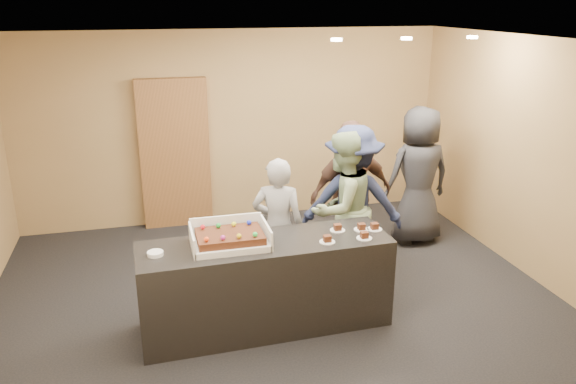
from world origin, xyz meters
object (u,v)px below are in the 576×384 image
at_px(cake_box, 230,240).
at_px(person_dark_suit, 418,176).
at_px(storage_cabinet, 175,154).
at_px(serving_counter, 266,284).
at_px(person_sage_man, 342,208).
at_px(plate_stack, 155,253).
at_px(person_navy_man, 353,202).
at_px(sheet_cake, 230,236).
at_px(person_server_grey, 278,227).
at_px(person_brown_extra, 351,194).

distance_m(cake_box, person_dark_suit, 3.09).
height_order(storage_cabinet, person_dark_suit, storage_cabinet).
relative_size(serving_counter, person_sage_man, 1.38).
relative_size(plate_stack, person_navy_man, 0.08).
bearing_deg(sheet_cake, person_sage_man, 28.71).
bearing_deg(person_dark_suit, storage_cabinet, -26.86).
distance_m(person_server_grey, person_brown_extra, 1.15).
bearing_deg(person_server_grey, storage_cabinet, -45.89).
bearing_deg(person_sage_man, plate_stack, -6.27).
xyz_separation_m(cake_box, person_brown_extra, (1.63, 1.13, -0.07)).
xyz_separation_m(person_navy_man, person_dark_suit, (1.16, 0.67, 0.02)).
distance_m(person_server_grey, person_navy_man, 0.97).
xyz_separation_m(cake_box, person_sage_man, (1.37, 0.72, -0.08)).
height_order(person_server_grey, person_brown_extra, person_brown_extra).
bearing_deg(person_navy_man, serving_counter, 53.31).
xyz_separation_m(plate_stack, person_navy_man, (2.22, 0.91, -0.03)).
bearing_deg(person_brown_extra, person_sage_man, 50.64).
bearing_deg(storage_cabinet, sheet_cake, -83.95).
relative_size(serving_counter, sheet_cake, 3.94).
distance_m(person_navy_man, person_dark_suit, 1.34).
distance_m(person_server_grey, person_sage_man, 0.77).
distance_m(plate_stack, person_server_grey, 1.47).
height_order(sheet_cake, person_navy_man, person_navy_man).
relative_size(person_server_grey, person_brown_extra, 0.87).
bearing_deg(storage_cabinet, person_sage_man, -52.18).
xyz_separation_m(serving_counter, cake_box, (-0.33, 0.03, 0.50)).
relative_size(sheet_cake, plate_stack, 4.20).
height_order(cake_box, person_sage_man, person_sage_man).
height_order(person_sage_man, person_navy_man, person_navy_man).
bearing_deg(person_server_grey, person_brown_extra, -131.04).
bearing_deg(person_brown_extra, person_navy_man, 66.42).
height_order(plate_stack, person_sage_man, person_sage_man).
distance_m(storage_cabinet, cake_box, 2.90).
bearing_deg(person_brown_extra, plate_stack, 21.09).
relative_size(cake_box, sheet_cake, 1.17).
bearing_deg(plate_stack, person_brown_extra, 27.27).
bearing_deg(person_server_grey, person_navy_man, -143.89).
bearing_deg(plate_stack, sheet_cake, 3.22).
bearing_deg(plate_stack, storage_cabinet, 82.80).
height_order(cake_box, person_dark_suit, person_dark_suit).
height_order(cake_box, person_navy_man, person_navy_man).
distance_m(cake_box, plate_stack, 0.68).
relative_size(cake_box, person_brown_extra, 0.40).
bearing_deg(sheet_cake, person_navy_man, 29.40).
bearing_deg(person_server_grey, plate_stack, 49.56).
bearing_deg(plate_stack, cake_box, 5.42).
height_order(person_server_grey, person_dark_suit, person_dark_suit).
distance_m(storage_cabinet, person_dark_suit, 3.31).
bearing_deg(cake_box, person_dark_suit, 29.23).
xyz_separation_m(cake_box, person_navy_man, (1.54, 0.84, -0.06)).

